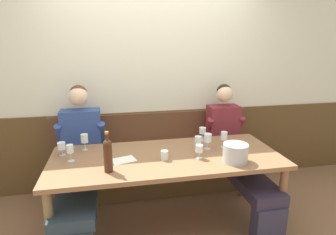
{
  "coord_description": "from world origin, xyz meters",
  "views": [
    {
      "loc": [
        -0.47,
        -2.31,
        1.79
      ],
      "look_at": [
        0.08,
        0.44,
        1.03
      ],
      "focal_mm": 30.3,
      "sensor_mm": 36.0,
      "label": 1
    }
  ],
  "objects": [
    {
      "name": "person_center_right_seat",
      "position": [
        0.84,
        0.45,
        0.62
      ],
      "size": [
        0.47,
        1.33,
        1.29
      ],
      "color": "#2B2C40",
      "rests_on": "ground"
    },
    {
      "name": "wood_wainscot_panel",
      "position": [
        0.0,
        1.04,
        0.47
      ],
      "size": [
        6.8,
        0.03,
        0.95
      ],
      "primitive_type": "cube",
      "color": "brown",
      "rests_on": "ground"
    },
    {
      "name": "wine_glass_mid_left",
      "position": [
        -0.86,
        0.16,
        0.86
      ],
      "size": [
        0.06,
        0.06,
        0.15
      ],
      "color": "silver",
      "rests_on": "dining_table"
    },
    {
      "name": "wine_glass_mid_right",
      "position": [
        -0.76,
        0.41,
        0.86
      ],
      "size": [
        0.07,
        0.07,
        0.16
      ],
      "color": "silver",
      "rests_on": "dining_table"
    },
    {
      "name": "wine_glass_center_rear",
      "position": [
        0.43,
        0.19,
        0.86
      ],
      "size": [
        0.08,
        0.08,
        0.16
      ],
      "color": "silver",
      "rests_on": "dining_table"
    },
    {
      "name": "dining_table",
      "position": [
        0.0,
        0.11,
        0.67
      ],
      "size": [
        2.13,
        0.89,
        0.75
      ],
      "color": "brown",
      "rests_on": "ground"
    },
    {
      "name": "water_tumbler_right",
      "position": [
        -0.04,
        0.02,
        0.79
      ],
      "size": [
        0.07,
        0.07,
        0.09
      ],
      "primitive_type": "cylinder",
      "color": "silver",
      "rests_on": "dining_table"
    },
    {
      "name": "wine_glass_left_end",
      "position": [
        -0.96,
        0.32,
        0.83
      ],
      "size": [
        0.07,
        0.07,
        0.12
      ],
      "color": "silver",
      "rests_on": "dining_table"
    },
    {
      "name": "ground_plane",
      "position": [
        0.0,
        0.0,
        -0.01
      ],
      "size": [
        6.8,
        6.8,
        0.02
      ],
      "primitive_type": "cube",
      "color": "brown",
      "rests_on": "ground"
    },
    {
      "name": "wine_glass_center_front",
      "position": [
        0.46,
        0.45,
        0.85
      ],
      "size": [
        0.07,
        0.07,
        0.14
      ],
      "color": "silver",
      "rests_on": "dining_table"
    },
    {
      "name": "ice_bucket",
      "position": [
        0.57,
        -0.14,
        0.83
      ],
      "size": [
        0.22,
        0.22,
        0.16
      ],
      "primitive_type": "cylinder",
      "color": "#B4B7BB",
      "rests_on": "dining_table"
    },
    {
      "name": "person_left_seat",
      "position": [
        -0.83,
        0.44,
        0.63
      ],
      "size": [
        0.53,
        1.32,
        1.33
      ],
      "color": "#302F31",
      "rests_on": "ground"
    },
    {
      "name": "wine_glass_right_end",
      "position": [
        0.61,
        0.22,
        0.86
      ],
      "size": [
        0.07,
        0.07,
        0.16
      ],
      "color": "silver",
      "rests_on": "dining_table"
    },
    {
      "name": "wine_glass_by_bottle",
      "position": [
        0.33,
        0.17,
        0.84
      ],
      "size": [
        0.07,
        0.07,
        0.15
      ],
      "color": "silver",
      "rests_on": "dining_table"
    },
    {
      "name": "tasting_sheet_left_guest",
      "position": [
        -0.4,
        0.08,
        0.75
      ],
      "size": [
        0.24,
        0.2,
        0.0
      ],
      "primitive_type": "cube",
      "rotation": [
        0.0,
        0.0,
        0.29
      ],
      "color": "white",
      "rests_on": "dining_table"
    },
    {
      "name": "wine_glass_near_bucket",
      "position": [
        0.28,
        -0.01,
        0.84
      ],
      "size": [
        0.07,
        0.07,
        0.13
      ],
      "color": "silver",
      "rests_on": "dining_table"
    },
    {
      "name": "room_wall_back",
      "position": [
        0.0,
        1.09,
        1.4
      ],
      "size": [
        6.8,
        0.08,
        2.8
      ],
      "primitive_type": "cube",
      "color": "silver",
      "rests_on": "ground"
    },
    {
      "name": "wine_bottle_clear_water",
      "position": [
        -0.53,
        -0.12,
        0.9
      ],
      "size": [
        0.07,
        0.07,
        0.34
      ],
      "color": "#442415",
      "rests_on": "dining_table"
    },
    {
      "name": "wall_bench",
      "position": [
        0.0,
        0.83,
        0.28
      ],
      "size": [
        2.43,
        0.42,
        0.94
      ],
      "color": "brown",
      "rests_on": "ground"
    }
  ]
}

